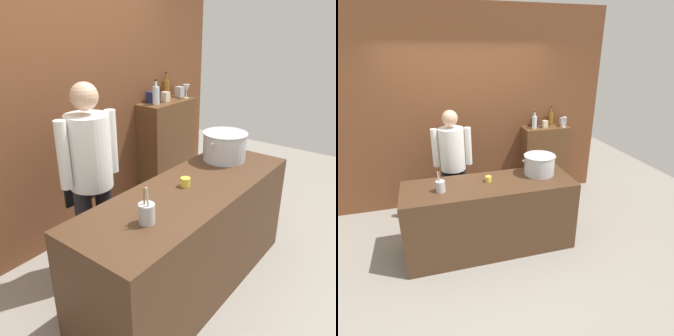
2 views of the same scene
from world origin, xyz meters
TOP-DOWN VIEW (x-y plane):
  - ground_plane at (0.00, 0.00)m, footprint 8.00×8.00m
  - brick_back_panel at (0.00, 1.40)m, footprint 4.40×0.10m
  - prep_counter at (0.00, 0.00)m, footprint 2.06×0.70m
  - bar_cabinet at (1.23, 1.19)m, footprint 0.76×0.32m
  - chef at (-0.35, 0.72)m, footprint 0.53×0.37m
  - stockpot_large at (0.68, 0.10)m, footprint 0.45×0.40m
  - utensil_crock at (-0.58, -0.06)m, footprint 0.10×0.10m
  - butter_jar at (-0.00, 0.05)m, footprint 0.07×0.07m
  - wine_bottle_amber at (1.35, 1.30)m, footprint 0.07×0.07m
  - wine_bottle_clear at (1.02, 1.18)m, footprint 0.08×0.08m
  - wine_glass_tall at (1.51, 1.11)m, footprint 0.08×0.08m
  - spice_tin_silver at (1.55, 1.24)m, footprint 0.09×0.09m
  - spice_tin_cream at (1.21, 1.19)m, footprint 0.08×0.08m
  - spice_tin_navy at (1.06, 1.28)m, footprint 0.09×0.09m

SIDE VIEW (x-z plane):
  - ground_plane at x=0.00m, z-range 0.00..0.00m
  - prep_counter at x=0.00m, z-range 0.00..0.90m
  - bar_cabinet at x=1.23m, z-range 0.00..1.20m
  - butter_jar at x=0.00m, z-range 0.90..0.97m
  - chef at x=-0.35m, z-range 0.13..1.79m
  - utensil_crock at x=-0.58m, z-range 0.84..1.10m
  - stockpot_large at x=0.68m, z-range 0.90..1.15m
  - spice_tin_cream at x=1.21m, z-range 1.20..1.31m
  - spice_tin_silver at x=1.55m, z-range 1.20..1.32m
  - spice_tin_navy at x=1.06m, z-range 1.20..1.33m
  - wine_bottle_clear at x=1.02m, z-range 1.17..1.44m
  - wine_bottle_amber at x=1.35m, z-range 1.16..1.47m
  - wine_glass_tall at x=1.51m, z-range 1.24..1.40m
  - brick_back_panel at x=0.00m, z-range 0.00..3.00m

